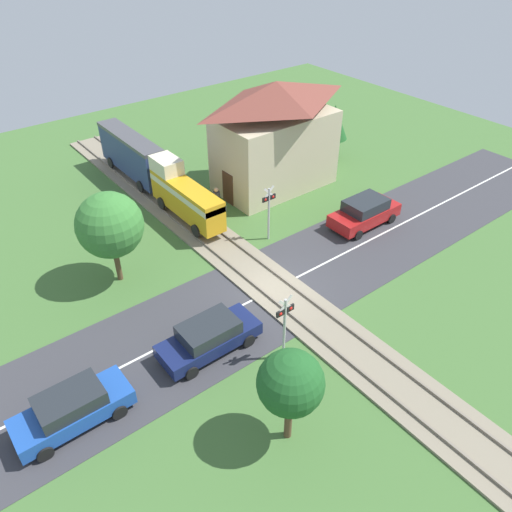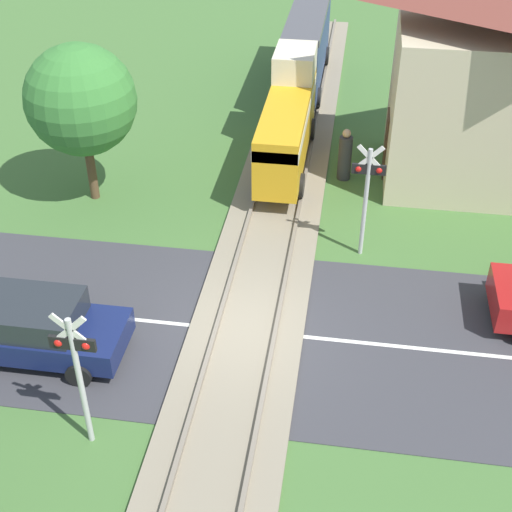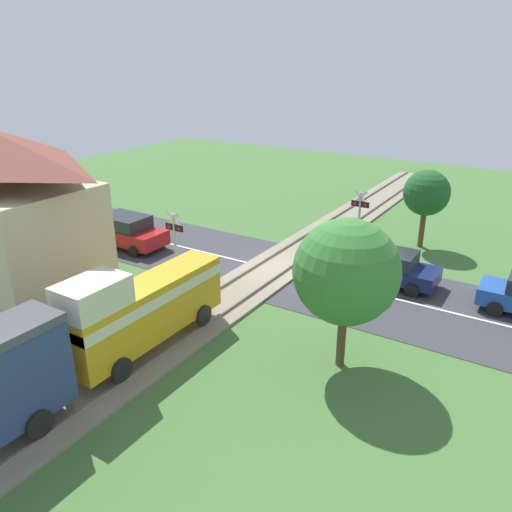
% 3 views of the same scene
% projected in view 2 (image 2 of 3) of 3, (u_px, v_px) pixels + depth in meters
% --- Properties ---
extents(ground_plane, '(60.00, 60.00, 0.00)m').
position_uv_depth(ground_plane, '(247.00, 332.00, 17.50)').
color(ground_plane, '#426B33').
extents(road_surface, '(48.00, 6.40, 0.02)m').
position_uv_depth(road_surface, '(247.00, 331.00, 17.49)').
color(road_surface, '#38383D').
rests_on(road_surface, ground_plane).
extents(track_bed, '(2.80, 48.00, 0.24)m').
position_uv_depth(track_bed, '(247.00, 330.00, 17.46)').
color(track_bed, gray).
rests_on(track_bed, ground_plane).
extents(train, '(1.58, 13.82, 3.18)m').
position_uv_depth(train, '(299.00, 74.00, 26.20)').
color(train, gold).
rests_on(train, track_bed).
extents(car_near_crossing, '(4.53, 1.94, 1.51)m').
position_uv_depth(car_near_crossing, '(28.00, 326.00, 16.47)').
color(car_near_crossing, '#141E4C').
rests_on(car_near_crossing, ground_plane).
extents(crossing_signal_west_approach, '(0.90, 0.18, 3.39)m').
position_uv_depth(crossing_signal_west_approach, '(77.00, 364.00, 13.53)').
color(crossing_signal_west_approach, '#B7B7B7').
rests_on(crossing_signal_west_approach, ground_plane).
extents(crossing_signal_east_approach, '(0.90, 0.18, 3.39)m').
position_uv_depth(crossing_signal_east_approach, '(367.00, 187.00, 18.94)').
color(crossing_signal_east_approach, '#B7B7B7').
rests_on(crossing_signal_east_approach, ground_plane).
extents(pedestrian_by_station, '(0.44, 0.44, 1.77)m').
position_uv_depth(pedestrian_by_station, '(345.00, 156.00, 23.20)').
color(pedestrian_by_station, '#333338').
rests_on(pedestrian_by_station, ground_plane).
extents(tree_roadside_hedge, '(3.29, 3.29, 4.94)m').
position_uv_depth(tree_roadside_hedge, '(81.00, 100.00, 20.76)').
color(tree_roadside_hedge, brown).
rests_on(tree_roadside_hedge, ground_plane).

